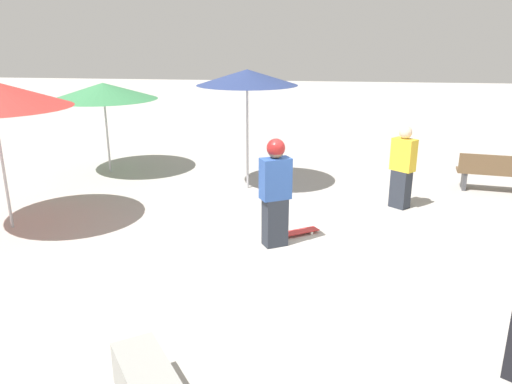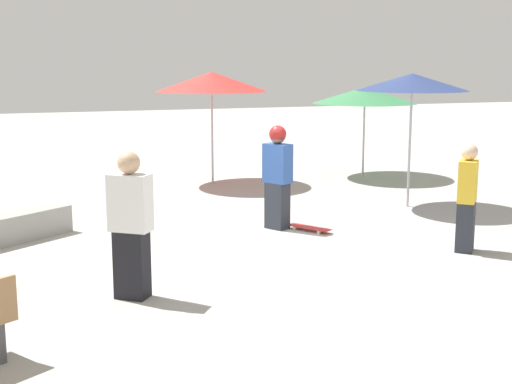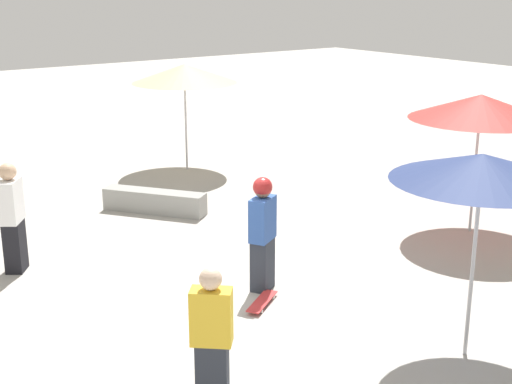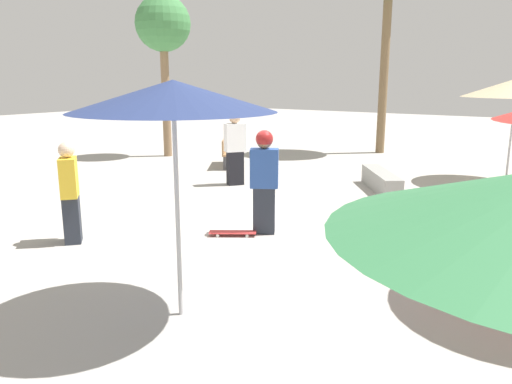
{
  "view_description": "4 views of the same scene",
  "coord_description": "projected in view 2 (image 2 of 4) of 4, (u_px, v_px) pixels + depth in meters",
  "views": [
    {
      "loc": [
        7.05,
        -0.2,
        3.33
      ],
      "look_at": [
        -0.67,
        -1.21,
        0.84
      ],
      "focal_mm": 35.0,
      "sensor_mm": 36.0,
      "label": 1
    },
    {
      "loc": [
        3.75,
        10.32,
        2.88
      ],
      "look_at": [
        -0.09,
        -0.83,
        0.67
      ],
      "focal_mm": 50.0,
      "sensor_mm": 36.0,
      "label": 2
    },
    {
      "loc": [
        -8.57,
        5.12,
        4.53
      ],
      "look_at": [
        0.08,
        -1.17,
        1.36
      ],
      "focal_mm": 50.0,
      "sensor_mm": 36.0,
      "label": 3
    },
    {
      "loc": [
        -7.44,
        -5.41,
        2.62
      ],
      "look_at": [
        -0.89,
        -0.97,
        0.81
      ],
      "focal_mm": 35.0,
      "sensor_mm": 36.0,
      "label": 4
    }
  ],
  "objects": [
    {
      "name": "shade_umbrella_navy",
      "position": [
        412.0,
        82.0,
        13.67
      ],
      "size": [
        2.16,
        2.16,
        2.61
      ],
      "color": "#B7B7BC",
      "rests_on": "ground_plane"
    },
    {
      "name": "skateboard",
      "position": [
        309.0,
        227.0,
        12.11
      ],
      "size": [
        0.6,
        0.78,
        0.07
      ],
      "rotation": [
        0.0,
        0.0,
        2.15
      ],
      "color": "red",
      "rests_on": "ground_plane"
    },
    {
      "name": "shade_umbrella_green",
      "position": [
        365.0,
        95.0,
        17.4
      ],
      "size": [
        2.57,
        2.57,
        2.2
      ],
      "color": "#B7B7BC",
      "rests_on": "ground_plane"
    },
    {
      "name": "ground_plane",
      "position": [
        267.0,
        243.0,
        11.32
      ],
      "size": [
        60.0,
        60.0,
        0.0
      ],
      "primitive_type": "plane",
      "color": "#ADA8A0"
    },
    {
      "name": "bystander_watching",
      "position": [
        131.0,
        226.0,
        8.58
      ],
      "size": [
        0.56,
        0.51,
        1.81
      ],
      "rotation": [
        0.0,
        0.0,
        5.66
      ],
      "color": "black",
      "rests_on": "ground_plane"
    },
    {
      "name": "skater_main",
      "position": [
        277.0,
        174.0,
        12.11
      ],
      "size": [
        0.46,
        0.54,
        1.78
      ],
      "rotation": [
        0.0,
        0.0,
        2.09
      ],
      "color": "#282D38",
      "rests_on": "ground_plane"
    },
    {
      "name": "shade_umbrella_red",
      "position": [
        212.0,
        82.0,
        16.33
      ],
      "size": [
        2.57,
        2.57,
        2.59
      ],
      "color": "#B7B7BC",
      "rests_on": "ground_plane"
    },
    {
      "name": "concrete_ledge",
      "position": [
        10.0,
        229.0,
        11.3
      ],
      "size": [
        1.99,
        1.6,
        0.45
      ],
      "rotation": [
        0.0,
        0.0,
        0.62
      ],
      "color": "gray",
      "rests_on": "ground_plane"
    },
    {
      "name": "bystander_far",
      "position": [
        467.0,
        198.0,
        10.7
      ],
      "size": [
        0.48,
        0.5,
        1.64
      ],
      "rotation": [
        0.0,
        0.0,
        0.85
      ],
      "color": "#282D38",
      "rests_on": "ground_plane"
    }
  ]
}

